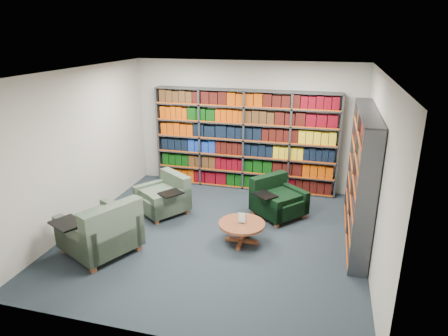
% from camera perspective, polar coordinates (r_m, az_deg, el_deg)
% --- Properties ---
extents(room_shell, '(5.02, 5.02, 2.82)m').
position_cam_1_polar(room_shell, '(6.52, -1.36, 1.23)').
color(room_shell, black).
rests_on(room_shell, ground).
extents(bookshelf_back, '(4.00, 0.28, 2.20)m').
position_cam_1_polar(bookshelf_back, '(8.79, 2.93, 3.91)').
color(bookshelf_back, '#47494F').
rests_on(bookshelf_back, ground).
extents(bookshelf_right, '(0.28, 2.50, 2.20)m').
position_cam_1_polar(bookshelf_right, '(6.98, 18.93, -1.25)').
color(bookshelf_right, '#47494F').
rests_on(bookshelf_right, ground).
extents(chair_teal_left, '(1.15, 1.15, 0.76)m').
position_cam_1_polar(chair_teal_left, '(7.90, -8.31, -4.16)').
color(chair_teal_left, '#0D2D39').
rests_on(chair_teal_left, ground).
extents(chair_green_right, '(1.16, 1.16, 0.75)m').
position_cam_1_polar(chair_green_right, '(7.77, 7.44, -4.58)').
color(chair_green_right, black).
rests_on(chair_green_right, ground).
extents(chair_teal_front, '(1.35, 1.36, 0.92)m').
position_cam_1_polar(chair_teal_front, '(6.67, -16.90, -8.85)').
color(chair_teal_front, '#0D2D39').
rests_on(chair_teal_front, ground).
extents(coffee_table, '(0.78, 0.78, 0.55)m').
position_cam_1_polar(coffee_table, '(6.74, 2.55, -8.41)').
color(coffee_table, brown).
rests_on(coffee_table, ground).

